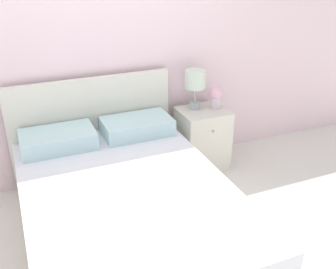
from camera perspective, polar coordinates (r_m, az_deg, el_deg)
ground_plane at (r=3.81m, az=-10.27°, el=-5.76°), size 12.00×12.00×0.00m
wall_back at (r=3.40m, az=-12.30°, el=13.89°), size 8.00×0.06×2.60m
bed at (r=2.91m, az=-6.30°, el=-10.29°), size 1.43×2.02×0.96m
nightstand at (r=3.79m, az=4.97°, el=-0.58°), size 0.44×0.41×0.58m
table_lamp at (r=3.62m, az=3.96°, el=7.62°), size 0.19×0.19×0.37m
flower_vase at (r=3.70m, az=6.97°, el=5.68°), size 0.13×0.13×0.22m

